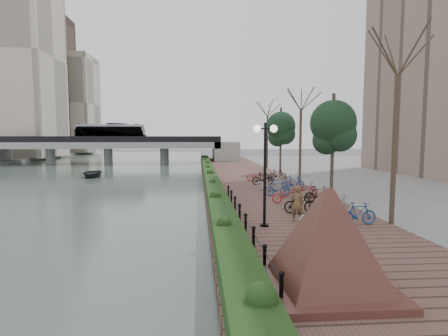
{
  "coord_description": "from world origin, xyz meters",
  "views": [
    {
      "loc": [
        -0.45,
        -12.5,
        4.29
      ],
      "look_at": [
        1.43,
        13.16,
        2.0
      ],
      "focal_mm": 28.0,
      "sensor_mm": 36.0,
      "label": 1
    }
  ],
  "objects": [
    {
      "name": "street_trees",
      "position": [
        8.0,
        12.68,
        3.69
      ],
      "size": [
        3.2,
        37.12,
        6.8
      ],
      "color": "#33251E",
      "rests_on": "promenade"
    },
    {
      "name": "bicycle_parking",
      "position": [
        5.49,
        9.5,
        0.97
      ],
      "size": [
        2.4,
        17.32,
        1.0
      ],
      "color": "#B8B8BD",
      "rests_on": "promenade"
    },
    {
      "name": "promenade",
      "position": [
        4.0,
        17.5,
        0.25
      ],
      "size": [
        8.0,
        75.0,
        0.5
      ],
      "primitive_type": "cube",
      "color": "brown",
      "rests_on": "ground"
    },
    {
      "name": "far_buildings",
      "position": [
        -41.66,
        65.91,
        16.12
      ],
      "size": [
        35.0,
        38.0,
        38.0
      ],
      "color": "beige",
      "rests_on": "far_bank"
    },
    {
      "name": "pedestrian",
      "position": [
        3.95,
        2.66,
        1.32
      ],
      "size": [
        0.65,
        0.49,
        1.64
      ],
      "primitive_type": "imported",
      "rotation": [
        0.0,
        0.0,
        2.97
      ],
      "color": "brown",
      "rests_on": "promenade"
    },
    {
      "name": "chain_fence",
      "position": [
        1.4,
        2.0,
        0.85
      ],
      "size": [
        0.1,
        14.1,
        0.7
      ],
      "color": "black",
      "rests_on": "promenade"
    },
    {
      "name": "river_water",
      "position": [
        -15.0,
        25.0,
        0.01
      ],
      "size": [
        30.0,
        130.0,
        0.02
      ],
      "primitive_type": "cube",
      "color": "#46584E",
      "rests_on": "ground"
    },
    {
      "name": "inland_pavement",
      "position": [
        20.0,
        17.5,
        0.25
      ],
      "size": [
        24.0,
        75.0,
        0.5
      ],
      "primitive_type": "cube",
      "color": "gray",
      "rests_on": "ground"
    },
    {
      "name": "hedge",
      "position": [
        0.6,
        20.0,
        0.8
      ],
      "size": [
        1.1,
        56.0,
        0.6
      ],
      "primitive_type": "cube",
      "color": "#143513",
      "rests_on": "promenade"
    },
    {
      "name": "lamppost",
      "position": [
        2.33,
        1.92,
        3.7
      ],
      "size": [
        1.02,
        0.32,
        4.39
      ],
      "color": "black",
      "rests_on": "promenade"
    },
    {
      "name": "granite_monument",
      "position": [
        2.73,
        -4.24,
        1.78
      ],
      "size": [
        4.84,
        4.84,
        2.53
      ],
      "color": "#46231E",
      "rests_on": "promenade"
    },
    {
      "name": "boat",
      "position": [
        -11.79,
        25.5,
        0.43
      ],
      "size": [
        3.26,
        4.24,
        0.82
      ],
      "primitive_type": "imported",
      "rotation": [
        0.0,
        0.0,
        0.12
      ],
      "color": "#232329",
      "rests_on": "river_water"
    },
    {
      "name": "bridge",
      "position": [
        -14.89,
        45.0,
        3.37
      ],
      "size": [
        36.0,
        10.77,
        6.5
      ],
      "color": "#999994",
      "rests_on": "ground"
    },
    {
      "name": "ground",
      "position": [
        0.0,
        0.0,
        0.0
      ],
      "size": [
        220.0,
        220.0,
        0.0
      ],
      "primitive_type": "plane",
      "color": "#59595B",
      "rests_on": "ground"
    },
    {
      "name": "motorcycle",
      "position": [
        3.34,
        -0.88,
        1.03
      ],
      "size": [
        0.67,
        1.72,
        1.05
      ],
      "primitive_type": null,
      "rotation": [
        0.0,
        0.0,
        -0.09
      ],
      "color": "black",
      "rests_on": "promenade"
    }
  ]
}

